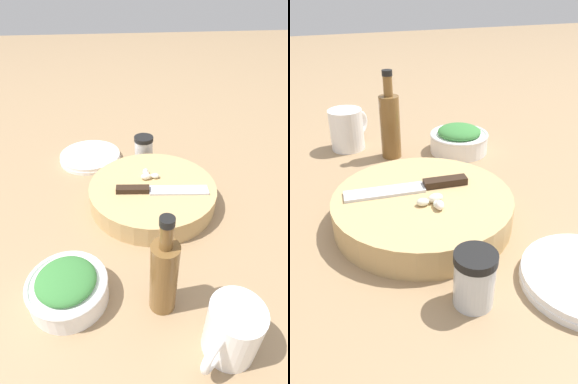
% 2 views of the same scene
% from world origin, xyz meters
% --- Properties ---
extents(ground_plane, '(5.00, 5.00, 0.00)m').
position_xyz_m(ground_plane, '(0.00, 0.00, 0.00)').
color(ground_plane, '#997A56').
extents(cutting_board, '(0.31, 0.31, 0.05)m').
position_xyz_m(cutting_board, '(0.07, -0.06, 0.03)').
color(cutting_board, tan).
rests_on(cutting_board, ground_plane).
extents(chef_knife, '(0.05, 0.22, 0.01)m').
position_xyz_m(chef_knife, '(0.04, -0.07, 0.06)').
color(chef_knife, black).
rests_on(chef_knife, cutting_board).
extents(garlic_cloves, '(0.04, 0.05, 0.02)m').
position_xyz_m(garlic_cloves, '(0.10, -0.06, 0.06)').
color(garlic_cloves, '#F1E5CA').
rests_on(garlic_cloves, cutting_board).
extents(herb_bowl, '(0.14, 0.14, 0.07)m').
position_xyz_m(herb_bowl, '(-0.19, 0.12, 0.03)').
color(herb_bowl, white).
rests_on(herb_bowl, ground_plane).
extents(spice_jar, '(0.06, 0.06, 0.08)m').
position_xyz_m(spice_jar, '(0.27, -0.07, 0.04)').
color(spice_jar, silver).
rests_on(spice_jar, ground_plane).
extents(coffee_mug, '(0.10, 0.10, 0.10)m').
position_xyz_m(coffee_mug, '(-0.31, -0.13, 0.05)').
color(coffee_mug, white).
rests_on(coffee_mug, ground_plane).
extents(plate_stack, '(0.18, 0.18, 0.02)m').
position_xyz_m(plate_stack, '(0.29, 0.10, 0.01)').
color(plate_stack, white).
rests_on(plate_stack, ground_plane).
extents(oil_bottle, '(0.05, 0.05, 0.20)m').
position_xyz_m(oil_bottle, '(-0.22, -0.04, 0.08)').
color(oil_bottle, brown).
rests_on(oil_bottle, ground_plane).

